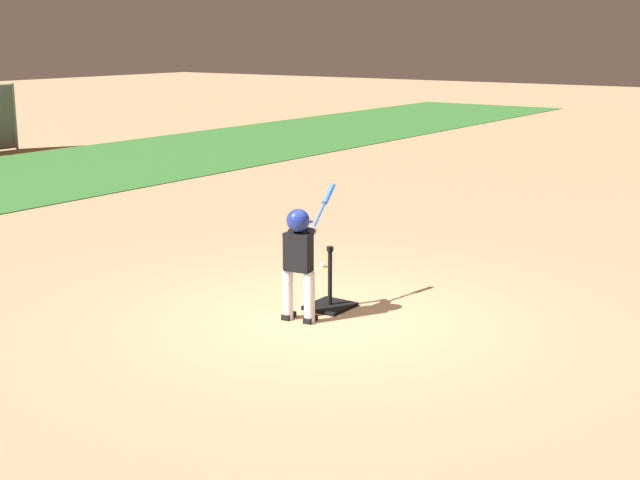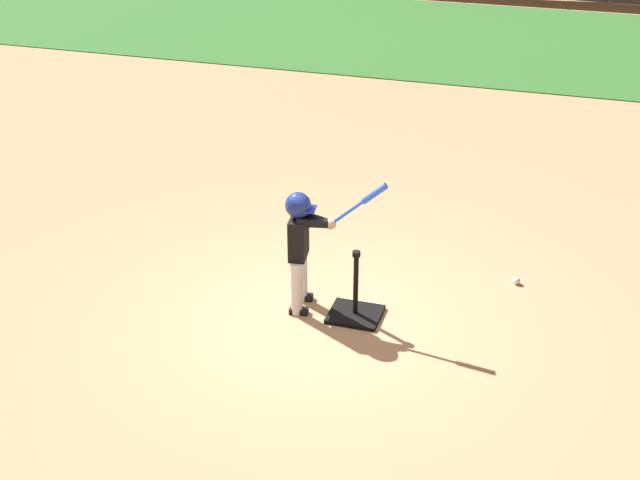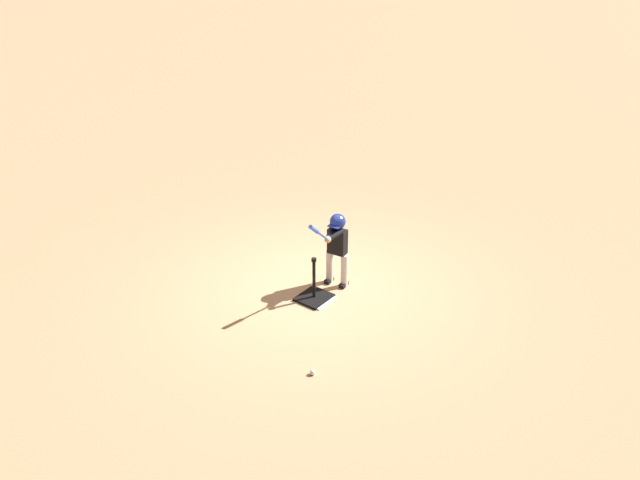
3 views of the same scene
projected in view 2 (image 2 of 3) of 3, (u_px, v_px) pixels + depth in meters
The scene contains 6 objects.
ground_plane at pixel (320, 322), 8.45m from camera, with size 90.00×90.00×0.00m, color tan.
grass_outfield_strip at pixel (482, 40), 17.63m from camera, with size 56.00×6.23×0.02m, color #33702D.
home_plate at pixel (356, 313), 8.58m from camera, with size 0.44×0.44×0.02m, color white.
batting_tee at pixel (355, 309), 8.51m from camera, with size 0.50×0.45×0.70m.
batter_child at pixel (302, 236), 8.34m from camera, with size 0.95×0.39×1.37m.
baseball at pixel (517, 281), 9.07m from camera, with size 0.07×0.07×0.07m, color white.
Camera 2 is at (2.11, -6.83, 4.57)m, focal length 50.00 mm.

